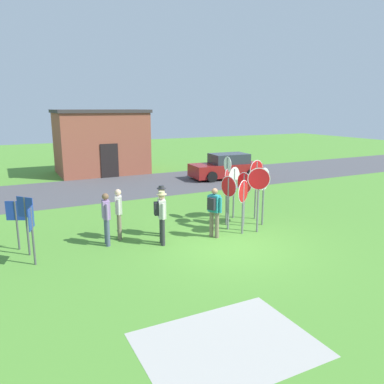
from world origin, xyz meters
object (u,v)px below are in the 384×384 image
(stop_sign_far_back, at_px, (243,198))
(person_holding_notes, at_px, (119,211))
(info_panel_leftmost, at_px, (16,217))
(info_panel_middle, at_px, (26,215))
(stop_sign_tallest, at_px, (244,190))
(stop_sign_center_cluster, at_px, (227,188))
(parked_car_on_street, at_px, (226,167))
(stop_sign_leaning_left, at_px, (259,188))
(info_panel_rightmost, at_px, (32,226))
(person_in_dark_shirt, at_px, (162,207))
(stop_sign_low_front, at_px, (234,183))
(person_on_left, at_px, (214,209))
(person_with_sunhat, at_px, (106,216))
(stop_sign_rear_right, at_px, (256,179))
(stop_sign_nearest, at_px, (227,179))
(stop_sign_leaning_right, at_px, (228,194))
(stop_sign_rear_left, at_px, (264,186))
(person_near_signs, at_px, (161,214))

(stop_sign_far_back, xyz_separation_m, person_holding_notes, (-3.95, 1.40, -0.33))
(info_panel_leftmost, xyz_separation_m, info_panel_middle, (0.25, -0.64, 0.17))
(stop_sign_tallest, relative_size, stop_sign_center_cluster, 0.95)
(parked_car_on_street, bearing_deg, stop_sign_tallest, -118.03)
(stop_sign_tallest, bearing_deg, stop_sign_center_cluster, 142.96)
(stop_sign_leaning_left, relative_size, person_holding_notes, 1.35)
(info_panel_rightmost, bearing_deg, info_panel_middle, 95.90)
(info_panel_rightmost, bearing_deg, person_in_dark_shirt, 9.86)
(stop_sign_low_front, relative_size, person_holding_notes, 1.21)
(info_panel_leftmost, bearing_deg, parked_car_on_street, 31.71)
(stop_sign_center_cluster, distance_m, person_on_left, 1.55)
(stop_sign_leaning_left, xyz_separation_m, person_with_sunhat, (-5.05, 1.06, -0.61))
(person_holding_notes, distance_m, person_in_dark_shirt, 1.43)
(stop_sign_rear_right, height_order, stop_sign_tallest, stop_sign_rear_right)
(parked_car_on_street, relative_size, info_panel_leftmost, 2.87)
(stop_sign_nearest, bearing_deg, stop_sign_rear_right, -14.58)
(stop_sign_leaning_right, xyz_separation_m, info_panel_middle, (-6.55, 0.58, -0.10))
(stop_sign_low_front, distance_m, person_holding_notes, 4.74)
(info_panel_leftmost, bearing_deg, info_panel_rightmost, -77.22)
(person_with_sunhat, height_order, info_panel_rightmost, person_with_sunhat)
(stop_sign_rear_right, distance_m, stop_sign_rear_left, 0.80)
(info_panel_rightmost, bearing_deg, stop_sign_leaning_left, -3.37)
(info_panel_rightmost, bearing_deg, stop_sign_tallest, 2.88)
(stop_sign_tallest, distance_m, info_panel_middle, 7.31)
(stop_sign_tallest, bearing_deg, stop_sign_nearest, 103.87)
(stop_sign_low_front, xyz_separation_m, person_in_dark_shirt, (-3.31, -0.67, -0.41))
(stop_sign_rear_left, height_order, person_in_dark_shirt, stop_sign_rear_left)
(parked_car_on_street, distance_m, person_holding_notes, 12.04)
(person_holding_notes, bearing_deg, stop_sign_leaning_left, -17.88)
(stop_sign_rear_right, relative_size, stop_sign_low_front, 1.14)
(stop_sign_rear_left, bearing_deg, parked_car_on_street, 66.26)
(stop_sign_nearest, relative_size, person_in_dark_shirt, 1.44)
(stop_sign_rear_right, relative_size, info_panel_rightmost, 1.41)
(stop_sign_rear_left, relative_size, person_holding_notes, 1.27)
(stop_sign_leaning_left, xyz_separation_m, person_holding_notes, (-4.53, 1.46, -0.61))
(person_with_sunhat, bearing_deg, info_panel_rightmost, -164.05)
(stop_sign_far_back, relative_size, stop_sign_low_front, 0.93)
(person_in_dark_shirt, bearing_deg, person_near_signs, -113.30)
(person_near_signs, xyz_separation_m, info_panel_middle, (-3.85, 0.92, 0.21))
(stop_sign_tallest, bearing_deg, info_panel_leftmost, 171.66)
(stop_sign_leaning_left, distance_m, stop_sign_leaning_right, 1.06)
(stop_sign_nearest, xyz_separation_m, person_with_sunhat, (-4.80, -0.57, -0.69))
(stop_sign_nearest, distance_m, person_in_dark_shirt, 3.00)
(parked_car_on_street, height_order, stop_sign_leaning_right, stop_sign_leaning_right)
(person_with_sunhat, bearing_deg, person_holding_notes, 38.17)
(stop_sign_nearest, distance_m, info_panel_middle, 7.11)
(parked_car_on_street, relative_size, stop_sign_rear_right, 1.90)
(stop_sign_far_back, bearing_deg, stop_sign_low_front, 66.59)
(parked_car_on_street, distance_m, stop_sign_tallest, 9.75)
(stop_sign_tallest, bearing_deg, person_in_dark_shirt, 173.52)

